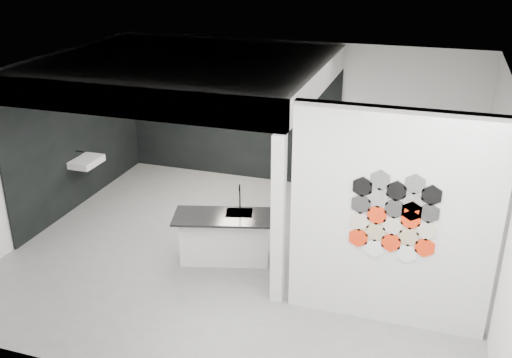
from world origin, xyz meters
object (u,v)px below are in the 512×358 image
Objects in this scene: bottle_dark at (214,110)px; kitchen_island at (225,236)px; wall_basin at (87,162)px; glass_bowl at (300,118)px; utensil_cup at (200,109)px; stockpot at (195,107)px; kettle at (276,114)px; glass_vase at (300,117)px; partition_panel at (391,221)px.

kitchen_island is at bearing -65.84° from bottle_dark.
glass_bowl is (3.39, 2.07, 0.53)m from wall_basin.
stockpot is at bearing 180.00° from utensil_cup.
stockpot is at bearing 59.12° from wall_basin.
utensil_cup reaches higher than kitchen_island.
stockpot is at bearing 180.00° from glass_bowl.
kettle is at bearing 35.27° from wall_basin.
glass_bowl is (0.36, 3.13, 0.98)m from kitchen_island.
wall_basin is at bearing -148.65° from glass_vase.
stockpot is 2.11× the size of utensil_cup.
wall_basin is 0.38× the size of kitchen_island.
stockpot is 1.37× the size of glass_bowl.
partition_panel is 27.70× the size of utensil_cup.
utensil_cup is at bearing 0.00° from stockpot.
stockpot is at bearing 104.62° from kitchen_island.
partition_panel is at bearing -76.44° from kettle.
stockpot reaches higher than kettle.
partition_panel is 5.78m from wall_basin.
utensil_cup is (-0.30, 0.00, -0.02)m from bottle_dark.
wall_basin is at bearing -122.65° from utensil_cup.
partition_panel is at bearing -43.02° from utensil_cup.
partition_panel reaches higher than kitchen_island.
bottle_dark is at bearing 98.92° from kitchen_island.
utensil_cup is at bearing 136.98° from partition_panel.
stockpot is 2.16m from glass_vase.
glass_bowl is 1.76m from bottle_dark.
partition_panel reaches higher than glass_vase.
kitchen_island is 3.29m from kettle.
kitchen_island is at bearing -60.13° from stockpot.
partition_panel reaches higher than kettle.
kettle reaches higher than wall_basin.
utensil_cup is at bearing 103.39° from kitchen_island.
glass_vase is (3.39, 2.07, 0.54)m from wall_basin.
glass_bowl is (2.16, 0.00, -0.03)m from stockpot.
wall_basin is 4.01m from glass_vase.
partition_panel is 5.67m from utensil_cup.
bottle_dark is (1.63, 2.07, 0.54)m from wall_basin.
utensil_cup is (-1.71, 3.13, 0.97)m from kitchen_island.
kettle is (-0.11, 3.13, 1.01)m from kitchen_island.
glass_vase is at bearing 68.20° from kitchen_island.
utensil_cup is (-2.07, 0.00, -0.02)m from glass_vase.
kitchen_island is at bearing -96.56° from glass_vase.
kitchen_island is at bearing -107.77° from kettle.
partition_panel is 1.76× the size of kitchen_island.
utensil_cup is (-2.07, 0.00, -0.01)m from glass_bowl.
partition_panel is 4.39m from glass_bowl.
wall_basin is at bearing 145.44° from kitchen_island.
glass_vase is (0.47, 0.00, -0.01)m from kettle.
kitchen_island is 15.75× the size of utensil_cup.
utensil_cup is (1.32, 2.07, 0.52)m from wall_basin.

